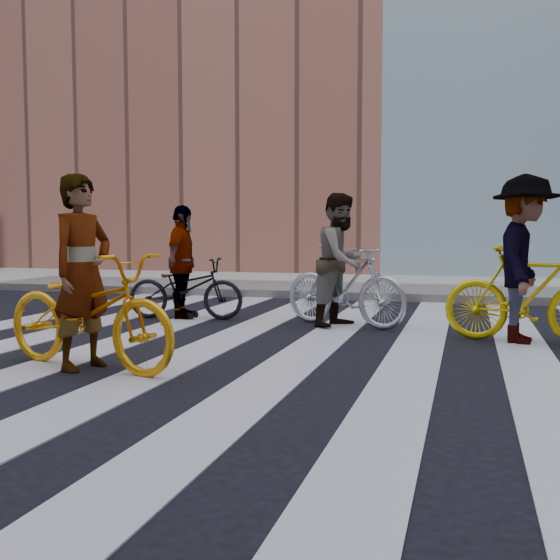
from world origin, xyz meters
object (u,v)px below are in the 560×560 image
at_px(rider_left, 82,272).
at_px(rider_rear, 182,262).
at_px(bike_yellow_left, 88,311).
at_px(rider_mid, 341,260).
at_px(bike_dark_rear, 185,288).
at_px(bike_yellow_right, 528,295).
at_px(bike_silver_mid, 345,285).
at_px(rider_right, 524,259).

distance_m(rider_left, rider_rear, 3.45).
height_order(bike_yellow_left, rider_left, rider_left).
bearing_deg(rider_mid, rider_rear, 108.94).
xyz_separation_m(bike_dark_rear, rider_mid, (2.30, -0.10, 0.44)).
bearing_deg(bike_yellow_right, bike_yellow_left, 131.39).
relative_size(bike_dark_rear, rider_left, 0.94).
relative_size(bike_yellow_right, bike_dark_rear, 1.09).
bearing_deg(bike_silver_mid, bike_yellow_right, -86.61).
height_order(bike_yellow_right, rider_right, rider_right).
height_order(bike_yellow_right, rider_rear, rider_rear).
height_order(bike_silver_mid, rider_rear, rider_rear).
relative_size(rider_left, rider_right, 0.94).
height_order(bike_yellow_left, rider_rear, rider_rear).
xyz_separation_m(rider_left, rider_mid, (1.79, 3.31, -0.01)).
relative_size(rider_right, rider_rear, 1.16).
xyz_separation_m(bike_silver_mid, bike_yellow_right, (2.23, -0.72, 0.00)).
relative_size(bike_silver_mid, rider_right, 0.96).
distance_m(bike_yellow_left, bike_yellow_right, 4.78).
distance_m(bike_dark_rear, rider_mid, 2.34).
bearing_deg(bike_silver_mid, rider_mid, 111.26).
bearing_deg(bike_silver_mid, bike_dark_rear, 108.94).
xyz_separation_m(rider_left, rider_rear, (-0.56, 3.41, -0.08)).
relative_size(bike_dark_rear, rider_right, 0.89).
relative_size(bike_yellow_left, rider_right, 1.08).
relative_size(rider_mid, rider_right, 0.93).
distance_m(bike_yellow_left, bike_silver_mid, 3.76).
bearing_deg(rider_left, bike_yellow_right, -42.96).
bearing_deg(rider_rear, rider_right, -107.05).
bearing_deg(rider_right, bike_dark_rear, 88.36).
relative_size(bike_yellow_left, rider_rear, 1.25).
relative_size(bike_silver_mid, bike_yellow_right, 0.99).
distance_m(bike_silver_mid, bike_dark_rear, 2.35).
relative_size(bike_yellow_left, bike_dark_rear, 1.21).
bearing_deg(rider_left, bike_yellow_left, -75.48).
relative_size(bike_yellow_right, rider_left, 1.02).
bearing_deg(bike_silver_mid, rider_rear, 108.98).
xyz_separation_m(bike_dark_rear, rider_rear, (-0.05, 0.00, 0.38)).
distance_m(bike_yellow_left, rider_rear, 3.47).
xyz_separation_m(bike_yellow_left, bike_silver_mid, (1.79, 3.31, 0.01)).
xyz_separation_m(bike_yellow_right, rider_right, (-0.05, 0.00, 0.40)).
relative_size(rider_left, rider_rear, 1.09).
bearing_deg(bike_yellow_right, bike_silver_mid, 80.68).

